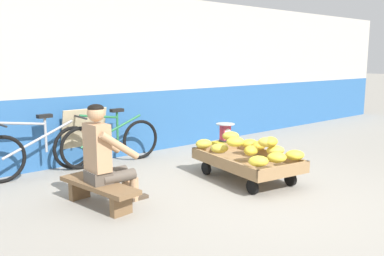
% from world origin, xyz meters
% --- Properties ---
extents(ground_plane, '(80.00, 80.00, 0.00)m').
position_xyz_m(ground_plane, '(0.00, 0.00, 0.00)').
color(ground_plane, gray).
extents(back_wall, '(16.00, 0.30, 2.67)m').
position_xyz_m(back_wall, '(0.00, 3.25, 1.34)').
color(back_wall, '#2D609E').
rests_on(back_wall, ground).
extents(banana_cart, '(1.05, 1.55, 0.36)m').
position_xyz_m(banana_cart, '(0.42, 0.84, 0.24)').
color(banana_cart, '#99754C').
rests_on(banana_cart, ground).
extents(banana_pile, '(0.98, 1.52, 0.26)m').
position_xyz_m(banana_pile, '(0.43, 0.76, 0.46)').
color(banana_pile, gold).
rests_on(banana_pile, banana_cart).
extents(low_bench, '(0.45, 1.13, 0.27)m').
position_xyz_m(low_bench, '(-1.58, 1.22, 0.20)').
color(low_bench, brown).
rests_on(low_bench, ground).
extents(vendor_seated, '(0.68, 0.48, 1.14)m').
position_xyz_m(vendor_seated, '(-1.49, 1.22, 0.57)').
color(vendor_seated, tan).
rests_on(vendor_seated, ground).
extents(plastic_crate, '(0.36, 0.28, 0.30)m').
position_xyz_m(plastic_crate, '(1.00, 1.83, 0.15)').
color(plastic_crate, gold).
rests_on(plastic_crate, ground).
extents(weighing_scale, '(0.30, 0.30, 0.29)m').
position_xyz_m(weighing_scale, '(1.00, 1.83, 0.45)').
color(weighing_scale, '#28282D').
rests_on(weighing_scale, plastic_crate).
extents(bicycle_near_left, '(1.66, 0.48, 0.86)m').
position_xyz_m(bicycle_near_left, '(-1.62, 2.86, 0.35)').
color(bicycle_near_left, black).
rests_on(bicycle_near_left, ground).
extents(bicycle_far_left, '(1.66, 0.48, 0.86)m').
position_xyz_m(bicycle_far_left, '(-0.53, 2.78, 0.35)').
color(bicycle_far_left, black).
rests_on(bicycle_far_left, ground).
extents(sign_board, '(0.70, 0.26, 0.88)m').
position_xyz_m(sign_board, '(-0.86, 3.07, 0.43)').
color(sign_board, '#C6B289').
rests_on(sign_board, ground).
extents(shopping_bag, '(0.18, 0.12, 0.24)m').
position_xyz_m(shopping_bag, '(0.94, 1.34, 0.12)').
color(shopping_bag, '#3370B7').
rests_on(shopping_bag, ground).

